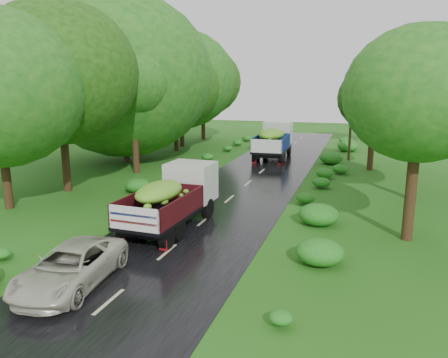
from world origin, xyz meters
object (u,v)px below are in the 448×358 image
at_px(truck_far, 274,139).
at_px(utility_pole, 351,113).
at_px(car, 71,267).
at_px(truck_near, 174,195).

height_order(truck_far, utility_pole, utility_pole).
xyz_separation_m(truck_far, car, (-1.37, -25.25, -0.98)).
distance_m(truck_near, truck_far, 18.96).
bearing_deg(truck_far, car, -95.07).
relative_size(truck_near, truck_far, 0.89).
bearing_deg(car, truck_near, 78.22).
bearing_deg(utility_pole, truck_far, -160.44).
distance_m(car, utility_pole, 27.25).
xyz_separation_m(car, utility_pole, (7.44, 26.03, 3.17)).
distance_m(truck_near, car, 6.40).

